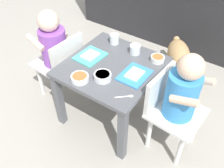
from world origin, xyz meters
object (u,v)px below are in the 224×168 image
Objects in this scene: dog at (179,57)px; water_cup_left at (135,50)px; seated_child_left at (55,47)px; water_cup_right at (114,39)px; veggie_bowl_far at (158,59)px; food_tray_left at (90,56)px; veggie_bowl_near at (80,78)px; seated_child_right at (180,95)px; spoon_by_left_tray at (126,96)px; cereal_bowl_right_side at (103,76)px; food_tray_right at (135,75)px; dining_table at (112,75)px.

water_cup_left is (-0.16, -0.44, 0.26)m from dog.
seated_child_left reaches higher than water_cup_right.
seated_child_left is 0.67m from veggie_bowl_far.
food_tray_left is at bearing -151.35° from veggie_bowl_far.
veggie_bowl_far is at bearing 56.09° from veggie_bowl_near.
seated_child_right is 10.35× the size of water_cup_left.
water_cup_left reaches higher than spoon_by_left_tray.
seated_child_right is 0.42m from cereal_bowl_right_side.
food_tray_right is 0.35m from water_cup_right.
water_cup_left is at bearing 24.90° from seated_child_left.
spoon_by_left_tray is (0.05, -0.17, -0.00)m from food_tray_right.
veggie_bowl_near is at bearing -82.84° from water_cup_right.
seated_child_right reaches higher than food_tray_right.
seated_child_left is 3.55× the size of food_tray_right.
food_tray_right is at bearing 106.60° from spoon_by_left_tray.
food_tray_left is 0.22m from veggie_bowl_near.
seated_child_left is 0.65m from spoon_by_left_tray.
dining_table is 0.18m from food_tray_left.
food_tray_left is 0.97× the size of food_tray_right.
food_tray_right is 2.28× the size of spoon_by_left_tray.
veggie_bowl_near is (-0.07, -0.21, 0.09)m from dining_table.
water_cup_left is at bearing 75.03° from dining_table.
dining_table is at bearing 5.29° from seated_child_left.
seated_child_right is at bearing -20.15° from water_cup_right.
spoon_by_left_tray reaches higher than dining_table.
dog is at bearing 70.47° from water_cup_left.
dog is at bearing 52.03° from water_cup_right.
food_tray_right is at bearing -102.19° from veggie_bowl_far.
dog is at bearing 71.78° from dining_table.
seated_child_right is at bearing -39.64° from veggie_bowl_far.
seated_child_left reaches higher than food_tray_right.
seated_child_left is at bearing -133.81° from dog.
dining_table is 0.44m from seated_child_right.
water_cup_left is 0.17m from water_cup_right.
food_tray_left is at bearing -180.00° from food_tray_right.
dining_table is 1.25× the size of dog.
cereal_bowl_right_side is (0.19, -0.13, 0.01)m from food_tray_left.
food_tray_right is at bearing 3.28° from seated_child_left.
cereal_bowl_right_side is (0.03, -0.13, 0.10)m from dining_table.
food_tray_left is 2.20× the size of veggie_bowl_far.
seated_child_right is at bearing -70.03° from dog.
veggie_bowl_far is at bearing -90.41° from dog.
dining_table is 0.44m from seated_child_left.
dining_table is 0.67m from dog.
veggie_bowl_near is at bearing -140.44° from cereal_bowl_right_side.
spoon_by_left_tray is (0.37, -0.17, -0.00)m from food_tray_left.
dog is 0.50m from veggie_bowl_far.
dining_table is 2.91× the size of food_tray_right.
spoon_by_left_tray is at bearing 7.15° from veggie_bowl_near.
water_cup_left is at bearing -176.80° from veggie_bowl_far.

